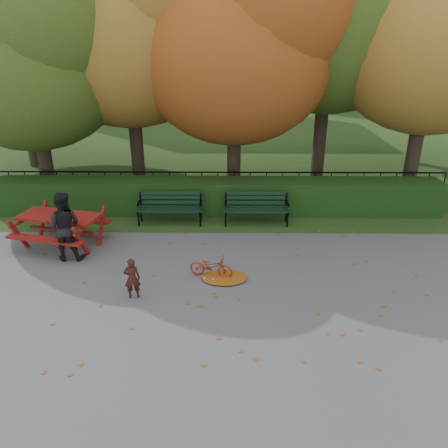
{
  "coord_description": "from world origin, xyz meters",
  "views": [
    {
      "loc": [
        0.31,
        -7.64,
        4.89
      ],
      "look_at": [
        0.23,
        1.3,
        1.0
      ],
      "focal_mm": 35.0,
      "sensor_mm": 36.0,
      "label": 1
    }
  ],
  "objects_px": {
    "tree_f": "(16,9)",
    "bicycle": "(211,266)",
    "tree_b": "(136,16)",
    "adult": "(64,226)",
    "picnic_table": "(60,222)",
    "tree_a": "(34,49)",
    "child": "(132,278)",
    "bench_left": "(170,205)",
    "tree_c": "(247,37)",
    "bench_right": "(256,206)"
  },
  "relations": [
    {
      "from": "tree_c",
      "to": "bench_right",
      "type": "bearing_deg",
      "value": -83.3
    },
    {
      "from": "tree_a",
      "to": "tree_c",
      "type": "relative_size",
      "value": 0.94
    },
    {
      "from": "bench_left",
      "to": "adult",
      "type": "xyz_separation_m",
      "value": [
        -2.18,
        -2.17,
        0.31
      ]
    },
    {
      "from": "tree_b",
      "to": "tree_a",
      "type": "bearing_deg",
      "value": -156.95
    },
    {
      "from": "tree_c",
      "to": "child",
      "type": "bearing_deg",
      "value": -111.69
    },
    {
      "from": "child",
      "to": "tree_c",
      "type": "bearing_deg",
      "value": -120.78
    },
    {
      "from": "bench_left",
      "to": "bench_right",
      "type": "distance_m",
      "value": 2.4
    },
    {
      "from": "tree_b",
      "to": "tree_c",
      "type": "relative_size",
      "value": 1.1
    },
    {
      "from": "bench_right",
      "to": "bicycle",
      "type": "xyz_separation_m",
      "value": [
        -1.15,
        -3.0,
        -0.27
      ]
    },
    {
      "from": "bench_left",
      "to": "picnic_table",
      "type": "relative_size",
      "value": 0.8
    },
    {
      "from": "child",
      "to": "tree_b",
      "type": "bearing_deg",
      "value": -92.02
    },
    {
      "from": "adult",
      "to": "bicycle",
      "type": "bearing_deg",
      "value": 164.81
    },
    {
      "from": "bench_right",
      "to": "tree_b",
      "type": "bearing_deg",
      "value": 139.33
    },
    {
      "from": "tree_c",
      "to": "bicycle",
      "type": "distance_m",
      "value": 7.03
    },
    {
      "from": "picnic_table",
      "to": "bicycle",
      "type": "bearing_deg",
      "value": -8.16
    },
    {
      "from": "tree_b",
      "to": "tree_f",
      "type": "bearing_deg",
      "value": 152.01
    },
    {
      "from": "tree_b",
      "to": "bench_right",
      "type": "xyz_separation_m",
      "value": [
        3.54,
        -3.04,
        -4.88
      ]
    },
    {
      "from": "tree_f",
      "to": "child",
      "type": "bearing_deg",
      "value": -59.4
    },
    {
      "from": "child",
      "to": "bicycle",
      "type": "bearing_deg",
      "value": -160.68
    },
    {
      "from": "tree_a",
      "to": "bicycle",
      "type": "distance_m",
      "value": 8.27
    },
    {
      "from": "tree_a",
      "to": "adult",
      "type": "bearing_deg",
      "value": -67.09
    },
    {
      "from": "tree_b",
      "to": "tree_f",
      "type": "distance_m",
      "value": 5.32
    },
    {
      "from": "tree_f",
      "to": "tree_a",
      "type": "bearing_deg",
      "value": -62.02
    },
    {
      "from": "child",
      "to": "bench_right",
      "type": "bearing_deg",
      "value": -134.13
    },
    {
      "from": "tree_b",
      "to": "picnic_table",
      "type": "height_order",
      "value": "tree_b"
    },
    {
      "from": "tree_c",
      "to": "bicycle",
      "type": "bearing_deg",
      "value": -99.54
    },
    {
      "from": "bench_right",
      "to": "bicycle",
      "type": "relative_size",
      "value": 1.88
    },
    {
      "from": "tree_a",
      "to": "tree_b",
      "type": "distance_m",
      "value": 3.11
    },
    {
      "from": "tree_f",
      "to": "bicycle",
      "type": "xyz_separation_m",
      "value": [
        7.08,
        -8.54,
        -5.44
      ]
    },
    {
      "from": "child",
      "to": "bicycle",
      "type": "xyz_separation_m",
      "value": [
        1.54,
        0.83,
        -0.19
      ]
    },
    {
      "from": "picnic_table",
      "to": "tree_a",
      "type": "bearing_deg",
      "value": 125.06
    },
    {
      "from": "bench_right",
      "to": "picnic_table",
      "type": "distance_m",
      "value": 5.16
    },
    {
      "from": "tree_a",
      "to": "tree_c",
      "type": "height_order",
      "value": "tree_c"
    },
    {
      "from": "tree_a",
      "to": "tree_b",
      "type": "relative_size",
      "value": 0.85
    },
    {
      "from": "tree_f",
      "to": "bicycle",
      "type": "relative_size",
      "value": 9.57
    },
    {
      "from": "tree_b",
      "to": "adult",
      "type": "xyz_separation_m",
      "value": [
        -1.03,
        -5.22,
        -4.57
      ]
    },
    {
      "from": "bench_right",
      "to": "picnic_table",
      "type": "relative_size",
      "value": 0.8
    },
    {
      "from": "tree_c",
      "to": "picnic_table",
      "type": "bearing_deg",
      "value": -141.02
    },
    {
      "from": "child",
      "to": "bench_left",
      "type": "bearing_deg",
      "value": -103.41
    },
    {
      "from": "tree_a",
      "to": "picnic_table",
      "type": "distance_m",
      "value": 5.32
    },
    {
      "from": "tree_c",
      "to": "child",
      "type": "relative_size",
      "value": 9.11
    },
    {
      "from": "tree_b",
      "to": "tree_f",
      "type": "relative_size",
      "value": 0.96
    },
    {
      "from": "tree_f",
      "to": "adult",
      "type": "xyz_separation_m",
      "value": [
        3.66,
        -7.71,
        -4.86
      ]
    },
    {
      "from": "tree_a",
      "to": "bench_right",
      "type": "relative_size",
      "value": 4.16
    },
    {
      "from": "tree_a",
      "to": "picnic_table",
      "type": "xyz_separation_m",
      "value": [
        1.35,
        -3.39,
        -3.87
      ]
    },
    {
      "from": "bench_left",
      "to": "picnic_table",
      "type": "xyz_separation_m",
      "value": [
        -2.53,
        -1.52,
        0.13
      ]
    },
    {
      "from": "adult",
      "to": "tree_c",
      "type": "bearing_deg",
      "value": -135.79
    },
    {
      "from": "tree_b",
      "to": "adult",
      "type": "bearing_deg",
      "value": -101.19
    },
    {
      "from": "child",
      "to": "adult",
      "type": "distance_m",
      "value": 2.54
    },
    {
      "from": "bench_right",
      "to": "adult",
      "type": "xyz_separation_m",
      "value": [
        -4.58,
        -2.17,
        0.31
      ]
    }
  ]
}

